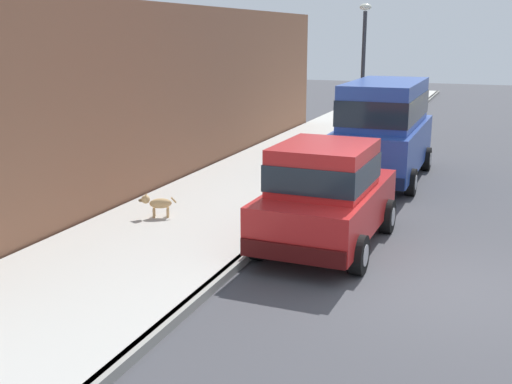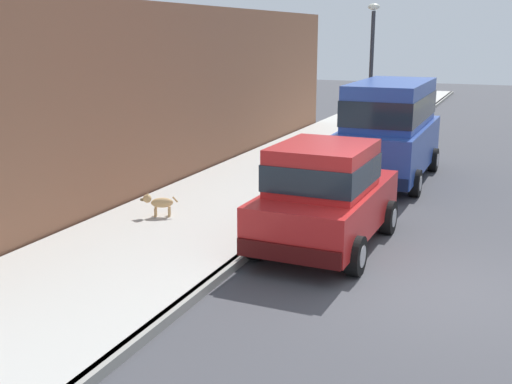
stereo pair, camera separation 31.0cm
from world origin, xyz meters
name	(u,v)px [view 1 (the left image)]	position (x,y,z in m)	size (l,w,h in m)	color
ground_plane	(444,288)	(0.00, 0.00, 0.00)	(80.00, 80.00, 0.00)	#424247
curb	(246,256)	(-3.20, 0.00, 0.07)	(0.16, 64.00, 0.14)	gray
sidewalk	(153,244)	(-5.00, 0.00, 0.07)	(3.60, 64.00, 0.14)	#B7B5AD
car_red_hatchback	(326,194)	(-2.16, 1.16, 0.98)	(2.02, 3.84, 1.88)	red
car_blue_van	(384,126)	(-2.19, 6.88, 1.39)	(2.15, 4.91, 2.52)	#28479E
dog_tan	(157,203)	(-5.63, 1.27, 0.43)	(0.70, 0.42, 0.49)	tan
fire_hydrant	(304,173)	(-3.65, 4.71, 0.48)	(0.34, 0.24, 0.72)	red
street_lamp	(363,59)	(-3.55, 10.48, 2.91)	(0.36, 0.36, 4.42)	#2D2D33
building_facade	(186,93)	(-7.10, 5.41, 2.19)	(0.50, 20.00, 4.38)	#8C5B42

